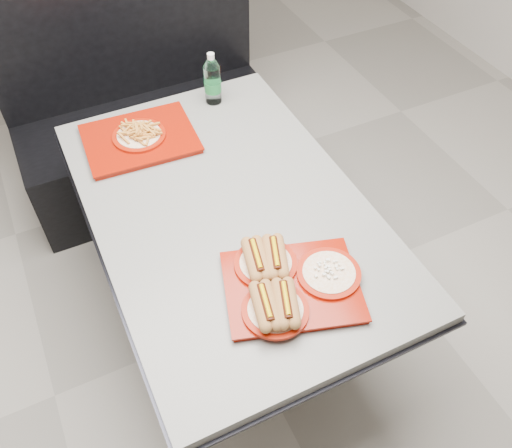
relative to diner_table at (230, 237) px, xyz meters
name	(u,v)px	position (x,y,z in m)	size (l,w,h in m)	color
ground	(235,322)	(0.00, 0.00, -0.58)	(6.00, 6.00, 0.00)	#9B968B
diner_table	(230,237)	(0.00, 0.00, 0.00)	(0.92, 1.42, 0.75)	black
booth_bench	(145,115)	(0.00, 1.09, -0.18)	(1.30, 0.57, 1.35)	black
tray_near	(286,283)	(0.02, -0.39, 0.20)	(0.48, 0.42, 0.09)	maroon
tray_far	(139,137)	(-0.17, 0.47, 0.19)	(0.44, 0.35, 0.08)	maroon
water_bottle	(212,81)	(0.19, 0.59, 0.26)	(0.07, 0.07, 0.22)	silver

